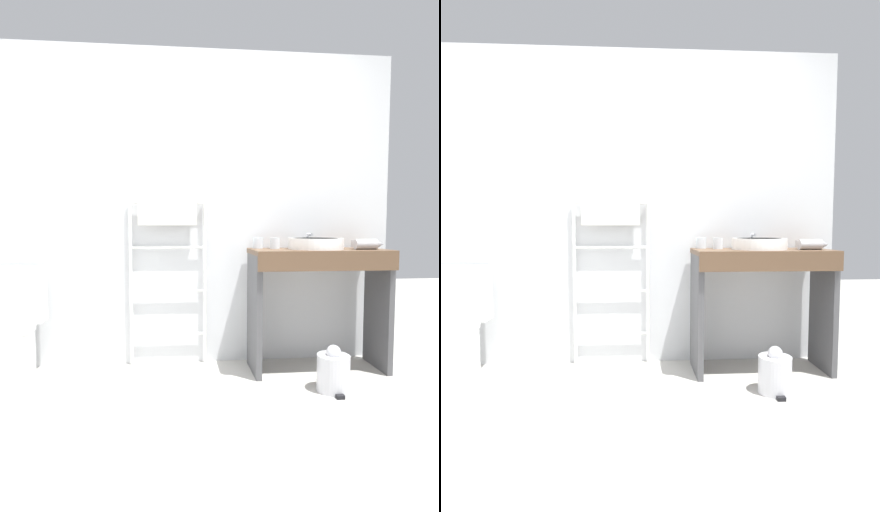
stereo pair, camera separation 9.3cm
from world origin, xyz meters
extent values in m
plane|color=#B2AFA8|center=(0.00, 0.00, 0.00)|extent=(12.00, 12.00, 0.00)
cube|color=silver|center=(0.00, 1.49, 1.19)|extent=(3.23, 0.12, 2.38)
cylinder|color=white|center=(-1.18, 1.02, 0.19)|extent=(0.39, 0.39, 0.38)
cylinder|color=white|center=(-1.18, 1.02, 0.39)|extent=(0.40, 0.40, 0.02)
cube|color=white|center=(-1.18, 1.27, 0.58)|extent=(0.37, 0.16, 0.39)
cylinder|color=silver|center=(-1.18, 1.27, 0.78)|extent=(0.05, 0.05, 0.01)
cylinder|color=white|center=(-0.40, 1.40, 0.64)|extent=(0.02, 0.02, 1.28)
cylinder|color=white|center=(0.16, 1.40, 0.64)|extent=(0.02, 0.02, 1.28)
cylinder|color=white|center=(-0.12, 1.40, 0.23)|extent=(0.56, 0.02, 0.02)
cylinder|color=white|center=(-0.12, 1.40, 0.56)|extent=(0.56, 0.02, 0.02)
cylinder|color=white|center=(-0.12, 1.40, 0.90)|extent=(0.56, 0.02, 0.02)
cylinder|color=white|center=(-0.12, 1.40, 1.23)|extent=(0.56, 0.02, 0.02)
cube|color=silver|center=(-0.12, 1.37, 1.15)|extent=(0.43, 0.04, 0.18)
cube|color=brown|center=(0.97, 1.18, 0.87)|extent=(0.98, 0.46, 0.03)
cube|color=brown|center=(0.97, 0.96, 0.81)|extent=(0.98, 0.02, 0.10)
cube|color=#4C4C4F|center=(0.50, 1.18, 0.43)|extent=(0.04, 0.39, 0.86)
cube|color=#4C4C4F|center=(1.44, 1.18, 0.43)|extent=(0.04, 0.39, 0.86)
cylinder|color=white|center=(0.95, 1.19, 0.93)|extent=(0.39, 0.39, 0.08)
cylinder|color=silver|center=(0.95, 1.19, 0.97)|extent=(0.32, 0.32, 0.01)
cylinder|color=silver|center=(0.95, 1.37, 0.95)|extent=(0.02, 0.02, 0.12)
cylinder|color=silver|center=(0.95, 1.33, 0.99)|extent=(0.02, 0.09, 0.02)
cylinder|color=silver|center=(0.55, 1.33, 0.93)|extent=(0.08, 0.08, 0.08)
cylinder|color=silver|center=(0.66, 1.26, 0.93)|extent=(0.07, 0.07, 0.08)
cylinder|color=#B7B7BC|center=(1.29, 1.10, 0.93)|extent=(0.16, 0.07, 0.07)
cone|color=#9C9CA0|center=(1.40, 1.10, 0.93)|extent=(0.06, 0.06, 0.06)
cube|color=#B7B7BC|center=(1.26, 1.18, 0.93)|extent=(0.04, 0.08, 0.05)
cylinder|color=silver|center=(0.94, 0.78, 0.12)|extent=(0.21, 0.21, 0.23)
sphere|color=silver|center=(0.94, 0.78, 0.25)|extent=(0.09, 0.09, 0.09)
cube|color=black|center=(0.94, 0.66, 0.01)|extent=(0.05, 0.04, 0.02)
camera|label=1|loc=(-0.04, -1.62, 1.05)|focal=28.00mm
camera|label=2|loc=(0.06, -1.63, 1.05)|focal=28.00mm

